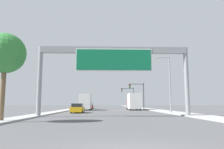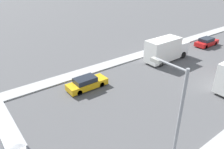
# 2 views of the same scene
# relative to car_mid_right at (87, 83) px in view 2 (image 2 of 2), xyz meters

# --- Properties ---
(median_strip_left) EXTENTS (2.00, 120.00, 0.15)m
(median_strip_left) POSITION_rel_car_mid_right_xyz_m (-3.75, 31.83, -0.61)
(median_strip_left) COLOR #A6A6A6
(median_strip_left) RESTS_ON ground
(car_mid_right) EXTENTS (1.76, 4.72, 1.44)m
(car_mid_right) POSITION_rel_car_mid_right_xyz_m (0.00, 0.00, 0.00)
(car_mid_right) COLOR gold
(car_mid_right) RESTS_ON ground
(car_near_right) EXTENTS (1.89, 4.71, 1.43)m
(car_near_right) POSITION_rel_car_mid_right_xyz_m (0.00, 24.31, -0.00)
(car_near_right) COLOR red
(car_near_right) RESTS_ON ground
(truck_box_primary) EXTENTS (2.32, 7.43, 3.43)m
(truck_box_primary) POSITION_rel_car_mid_right_xyz_m (0.00, 13.49, 1.05)
(truck_box_primary) COLOR white
(truck_box_primary) RESTS_ON ground
(street_lamp_right) EXTENTS (2.36, 0.28, 8.43)m
(street_lamp_right) POSITION_rel_car_mid_right_xyz_m (13.57, -2.44, 4.28)
(street_lamp_right) COLOR gray
(street_lamp_right) RESTS_ON ground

